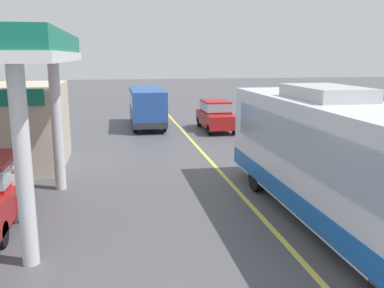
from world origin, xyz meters
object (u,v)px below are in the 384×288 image
object	(u,v)px
coach_bus_main	(340,164)
pedestrian_near_pump	(16,191)
minibus_opposing_lane	(147,104)
car_trailing_behind_bus	(216,114)

from	to	relation	value
coach_bus_main	pedestrian_near_pump	world-z (taller)	coach_bus_main
minibus_opposing_lane	pedestrian_near_pump	size ratio (longest dim) A/B	3.69
coach_bus_main	pedestrian_near_pump	distance (m)	8.69
minibus_opposing_lane	pedestrian_near_pump	bearing A→B (deg)	-106.99
pedestrian_near_pump	coach_bus_main	bearing A→B (deg)	-11.56
minibus_opposing_lane	car_trailing_behind_bus	distance (m)	4.57
pedestrian_near_pump	car_trailing_behind_bus	xyz separation A→B (m)	(8.77, 13.35, 0.08)
coach_bus_main	car_trailing_behind_bus	size ratio (longest dim) A/B	2.63
minibus_opposing_lane	pedestrian_near_pump	xyz separation A→B (m)	(-4.71, -15.40, -0.54)
minibus_opposing_lane	car_trailing_behind_bus	xyz separation A→B (m)	(4.06, -2.05, -0.46)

